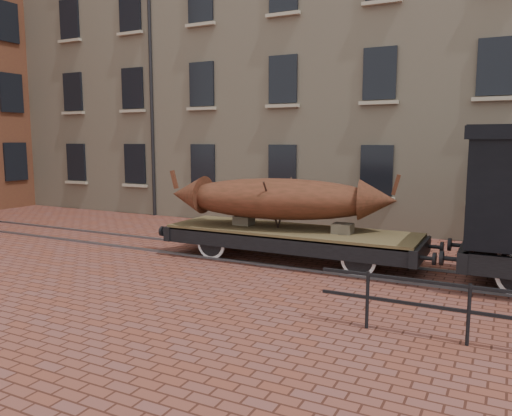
% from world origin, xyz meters
% --- Properties ---
extents(ground, '(90.00, 90.00, 0.00)m').
position_xyz_m(ground, '(0.00, 0.00, 0.00)').
color(ground, brown).
extents(warehouse_cream, '(40.00, 10.19, 14.00)m').
position_xyz_m(warehouse_cream, '(3.00, 9.99, 7.00)').
color(warehouse_cream, '#BBAB8D').
rests_on(warehouse_cream, ground).
extents(rail_track, '(30.00, 1.52, 0.06)m').
position_xyz_m(rail_track, '(0.00, 0.00, 0.03)').
color(rail_track, '#59595E').
rests_on(rail_track, ground).
extents(flatcar_wagon, '(7.50, 2.03, 1.13)m').
position_xyz_m(flatcar_wagon, '(-0.04, 0.00, 0.71)').
color(flatcar_wagon, '#4A3E25').
rests_on(flatcar_wagon, ground).
extents(iron_boat, '(6.19, 2.70, 1.50)m').
position_xyz_m(iron_boat, '(-0.41, -0.00, 1.67)').
color(iron_boat, '#5C2A1B').
rests_on(iron_boat, flatcar_wagon).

